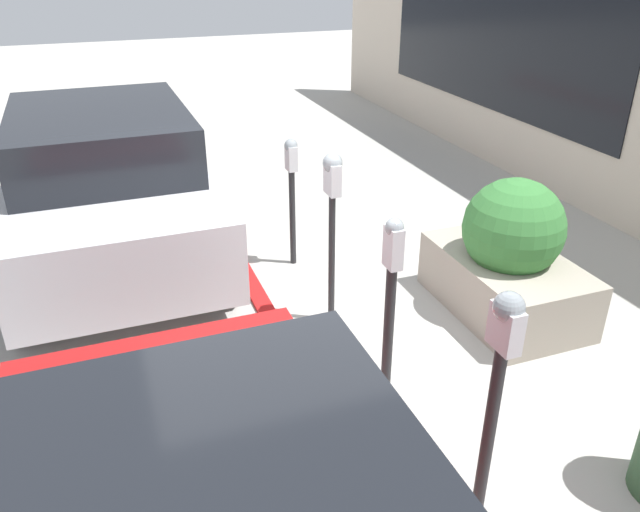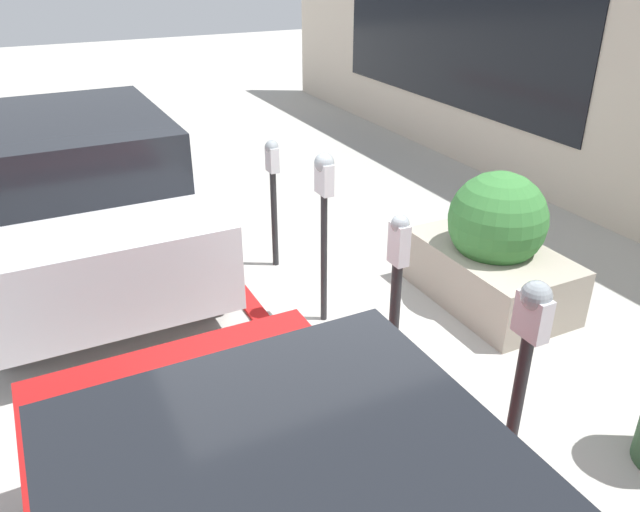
# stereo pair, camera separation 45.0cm
# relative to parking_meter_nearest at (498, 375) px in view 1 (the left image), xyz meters

# --- Properties ---
(ground_plane) EXTENTS (40.00, 40.00, 0.00)m
(ground_plane) POSITION_rel_parking_meter_nearest_xyz_m (1.82, 0.44, -1.08)
(ground_plane) COLOR #ADAAA3
(curb_strip) EXTENTS (19.00, 0.16, 0.04)m
(curb_strip) POSITION_rel_parking_meter_nearest_xyz_m (1.82, 0.52, -1.06)
(curb_strip) COLOR red
(curb_strip) RESTS_ON ground_plane
(parking_meter_nearest) EXTENTS (0.19, 0.16, 1.57)m
(parking_meter_nearest) POSITION_rel_parking_meter_nearest_xyz_m (0.00, 0.00, 0.00)
(parking_meter_nearest) COLOR #232326
(parking_meter_nearest) RESTS_ON ground_plane
(parking_meter_second) EXTENTS (0.15, 0.13, 1.46)m
(parking_meter_second) POSITION_rel_parking_meter_nearest_xyz_m (1.24, -0.00, -0.17)
(parking_meter_second) COLOR #232326
(parking_meter_second) RESTS_ON ground_plane
(parking_meter_middle) EXTENTS (0.19, 0.16, 1.57)m
(parking_meter_middle) POSITION_rel_parking_meter_nearest_xyz_m (2.37, -0.00, 0.08)
(parking_meter_middle) COLOR #232326
(parking_meter_middle) RESTS_ON ground_plane
(parking_meter_fourth) EXTENTS (0.16, 0.13, 1.36)m
(parking_meter_fourth) POSITION_rel_parking_meter_nearest_xyz_m (3.57, -0.03, -0.15)
(parking_meter_fourth) COLOR #232326
(parking_meter_fourth) RESTS_ON ground_plane
(planter_box) EXTENTS (1.53, 0.95, 1.28)m
(planter_box) POSITION_rel_parking_meter_nearest_xyz_m (1.98, -1.56, -0.54)
(planter_box) COLOR #A39989
(planter_box) RESTS_ON ground_plane
(parked_car_middle) EXTENTS (4.29, 1.95, 1.64)m
(parked_car_middle) POSITION_rel_parking_meter_nearest_xyz_m (4.40, 1.71, -0.23)
(parked_car_middle) COLOR #B7B7BC
(parked_car_middle) RESTS_ON ground_plane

